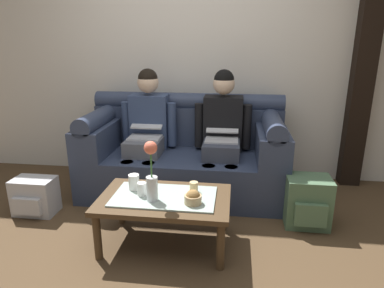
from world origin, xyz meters
TOP-DOWN VIEW (x-y plane):
  - ground_plane at (0.00, 0.00)m, footprint 14.00×14.00m
  - back_wall_patterned at (0.00, 1.70)m, footprint 6.00×0.12m
  - timber_pillar at (1.73, 1.58)m, footprint 0.20×0.20m
  - couch at (0.00, 1.17)m, footprint 1.96×0.88m
  - person_left at (-0.37, 1.17)m, footprint 0.56×0.67m
  - person_right at (0.37, 1.17)m, footprint 0.56×0.67m
  - coffee_table at (0.00, 0.18)m, footprint 0.96×0.60m
  - flower_vase at (-0.07, 0.10)m, footprint 0.09×0.09m
  - snack_bowl at (0.22, 0.09)m, footprint 0.12×0.12m
  - cup_near_left at (0.21, 0.28)m, footprint 0.06×0.06m
  - cup_near_right at (-0.16, 0.17)m, footprint 0.07×0.07m
  - cup_far_center at (-0.25, 0.26)m, footprint 0.08×0.08m
  - backpack_left at (-1.24, 0.49)m, footprint 0.36×0.27m
  - backpack_right at (1.11, 0.60)m, footprint 0.36×0.32m

SIDE VIEW (x-z plane):
  - ground_plane at x=0.00m, z-range 0.00..0.00m
  - backpack_left at x=-1.24m, z-range 0.00..0.33m
  - backpack_right at x=1.11m, z-range 0.00..0.42m
  - coffee_table at x=0.00m, z-range 0.14..0.54m
  - couch at x=0.00m, z-range -0.11..0.86m
  - cup_near_left at x=0.21m, z-range 0.40..0.48m
  - snack_bowl at x=0.22m, z-range 0.39..0.49m
  - cup_near_right at x=-0.16m, z-range 0.40..0.50m
  - cup_far_center at x=-0.25m, z-range 0.40..0.52m
  - flower_vase at x=-0.07m, z-range 0.39..0.83m
  - person_right at x=0.37m, z-range 0.05..1.27m
  - person_left at x=-0.37m, z-range 0.05..1.27m
  - back_wall_patterned at x=0.00m, z-range 0.00..2.90m
  - timber_pillar at x=1.73m, z-range 0.00..2.90m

